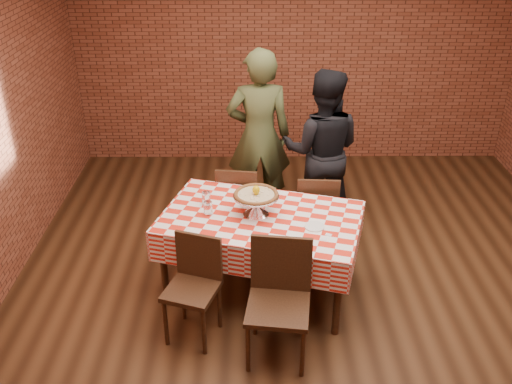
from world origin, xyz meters
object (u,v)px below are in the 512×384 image
water_glass_left (208,208)px  chair_near_left (192,293)px  table (261,253)px  condiment_caddy (269,195)px  diner_black (322,151)px  pizza (256,195)px  pizza_stand (256,205)px  chair_near_right (278,306)px  water_glass_right (206,198)px  diner_olive (259,136)px  chair_far_left (239,203)px  chair_far_right (316,212)px

water_glass_left → chair_near_left: size_ratio=0.14×
table → chair_near_left: (-0.55, -0.61, 0.05)m
condiment_caddy → diner_black: diner_black is taller
pizza → chair_near_left: pizza is taller
pizza_stand → diner_black: size_ratio=0.23×
condiment_caddy → chair_near_left: bearing=-98.4°
chair_near_right → water_glass_right: bearing=127.3°
diner_olive → pizza_stand: bearing=84.5°
table → chair_near_right: (0.12, -0.83, 0.10)m
water_glass_left → water_glass_right: 0.18m
chair_far_left → diner_black: bearing=-150.2°
diner_black → chair_far_right: bearing=90.0°
pizza → chair_near_right: (0.16, -0.86, -0.47)m
pizza_stand → water_glass_right: pizza_stand is taller
table → chair_far_left: size_ratio=1.86×
water_glass_right → condiment_caddy: condiment_caddy is taller
condiment_caddy → table: bearing=-79.5°
chair_near_right → condiment_caddy: bearing=99.6°
pizza → chair_far_left: bearing=101.9°
condiment_caddy → diner_black: bearing=85.2°
table → chair_near_left: chair_near_left is taller
condiment_caddy → diner_olive: size_ratio=0.07×
pizza_stand → chair_far_right: bearing=44.8°
chair_near_left → chair_far_right: (1.10, 1.23, 0.00)m
table → water_glass_right: 0.68m
chair_near_right → chair_far_left: size_ratio=1.08×
chair_far_left → table: bearing=111.4°
water_glass_left → condiment_caddy: size_ratio=0.89×
pizza → chair_far_right: 0.97m
pizza → condiment_caddy: size_ratio=2.86×
water_glass_right → diner_black: (1.11, 0.94, 0.03)m
chair_near_left → diner_olive: diner_olive is taller
water_glass_right → water_glass_left: bearing=-81.3°
table → chair_far_left: (-0.20, 0.80, 0.06)m
water_glass_left → diner_olive: diner_olive is taller
pizza → chair_near_right: pizza is taller
pizza → water_glass_right: pizza is taller
chair_far_left → diner_olive: bearing=-102.8°
chair_far_right → pizza: bearing=48.5°
condiment_caddy → water_glass_right: bearing=-147.6°
pizza → diner_black: 1.30m
pizza_stand → chair_near_right: 0.95m
water_glass_right → chair_far_right: (1.02, 0.42, -0.38)m
chair_far_right → chair_near_right: bearing=77.1°
chair_far_right → diner_olive: diner_olive is taller
table → chair_near_left: 0.82m
chair_near_left → chair_far_right: size_ratio=0.99×
chair_near_right → water_glass_left: bearing=130.9°
water_glass_left → chair_far_left: 0.89m
table → water_glass_right: bearing=156.4°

